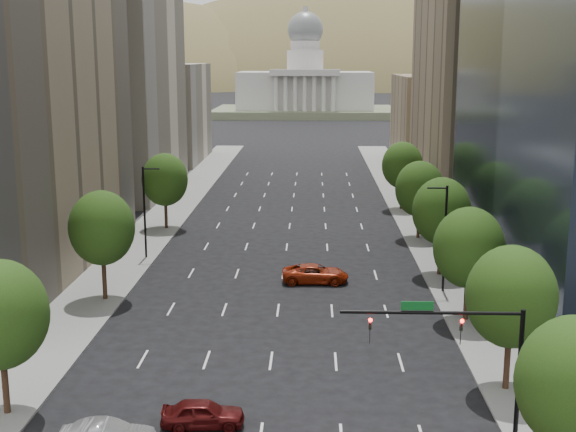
# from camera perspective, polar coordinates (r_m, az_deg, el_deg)

# --- Properties ---
(sidewalk_left) EXTENTS (6.00, 200.00, 0.15)m
(sidewalk_left) POSITION_cam_1_polar(r_m,az_deg,el_deg) (70.96, -13.02, -4.10)
(sidewalk_left) COLOR slate
(sidewalk_left) RESTS_ON ground
(sidewalk_right) EXTENTS (6.00, 200.00, 0.15)m
(sidewalk_right) POSITION_cam_1_polar(r_m,az_deg,el_deg) (69.82, 12.47, -4.33)
(sidewalk_right) COLOR slate
(sidewalk_right) RESTS_ON ground
(midrise_cream_left) EXTENTS (14.00, 30.00, 35.00)m
(midrise_cream_left) POSITION_cam_1_polar(r_m,az_deg,el_deg) (112.36, -12.58, 10.69)
(midrise_cream_left) COLOR beige
(midrise_cream_left) RESTS_ON ground
(filler_left) EXTENTS (14.00, 26.00, 18.00)m
(filler_left) POSITION_cam_1_polar(r_m,az_deg,el_deg) (144.92, -9.21, 7.64)
(filler_left) COLOR beige
(filler_left) RESTS_ON ground
(parking_tan_right) EXTENTS (14.00, 30.00, 30.00)m
(parking_tan_right) POSITION_cam_1_polar(r_m,az_deg,el_deg) (108.34, 13.98, 9.27)
(parking_tan_right) COLOR #8C7759
(parking_tan_right) RESTS_ON ground
(filler_right) EXTENTS (14.00, 26.00, 16.00)m
(filler_right) POSITION_cam_1_polar(r_m,az_deg,el_deg) (141.15, 11.07, 7.06)
(filler_right) COLOR #8C7759
(filler_right) RESTS_ON ground
(tree_right_0) EXTENTS (5.20, 5.20, 8.39)m
(tree_right_0) POSITION_cam_1_polar(r_m,az_deg,el_deg) (35.71, 20.79, -11.66)
(tree_right_0) COLOR #382316
(tree_right_0) RESTS_ON ground
(tree_right_1) EXTENTS (5.20, 5.20, 8.75)m
(tree_right_1) POSITION_cam_1_polar(r_m,az_deg,el_deg) (45.46, 16.40, -5.83)
(tree_right_1) COLOR #382316
(tree_right_1) RESTS_ON ground
(tree_right_2) EXTENTS (5.20, 5.20, 8.61)m
(tree_right_2) POSITION_cam_1_polar(r_m,az_deg,el_deg) (56.75, 13.41, -2.33)
(tree_right_2) COLOR #382316
(tree_right_2) RESTS_ON ground
(tree_right_3) EXTENTS (5.20, 5.20, 8.89)m
(tree_right_3) POSITION_cam_1_polar(r_m,az_deg,el_deg) (68.19, 11.45, 0.36)
(tree_right_3) COLOR #382316
(tree_right_3) RESTS_ON ground
(tree_right_4) EXTENTS (5.20, 5.20, 8.46)m
(tree_right_4) POSITION_cam_1_polar(r_m,az_deg,el_deg) (81.87, 9.84, 2.01)
(tree_right_4) COLOR #382316
(tree_right_4) RESTS_ON ground
(tree_right_5) EXTENTS (5.20, 5.20, 8.75)m
(tree_right_5) POSITION_cam_1_polar(r_m,az_deg,el_deg) (97.51, 8.57, 3.78)
(tree_right_5) COLOR #382316
(tree_right_5) RESTS_ON ground
(tree_left_0) EXTENTS (5.20, 5.20, 8.75)m
(tree_left_0) POSITION_cam_1_polar(r_m,az_deg,el_deg) (43.49, -20.82, -6.94)
(tree_left_0) COLOR #382316
(tree_left_0) RESTS_ON ground
(tree_left_1) EXTENTS (5.20, 5.20, 8.97)m
(tree_left_1) POSITION_cam_1_polar(r_m,az_deg,el_deg) (61.66, -13.80, -0.88)
(tree_left_1) COLOR #382316
(tree_left_1) RESTS_ON ground
(tree_left_2) EXTENTS (5.20, 5.20, 8.68)m
(tree_left_2) POSITION_cam_1_polar(r_m,az_deg,el_deg) (86.59, -9.23, 2.71)
(tree_left_2) COLOR #382316
(tree_left_2) RESTS_ON ground
(streetlight_rn) EXTENTS (1.70, 0.20, 9.00)m
(streetlight_rn) POSITION_cam_1_polar(r_m,az_deg,el_deg) (63.50, 11.65, -1.46)
(streetlight_rn) COLOR black
(streetlight_rn) RESTS_ON ground
(streetlight_ln) EXTENTS (1.70, 0.20, 9.00)m
(streetlight_ln) POSITION_cam_1_polar(r_m,az_deg,el_deg) (74.09, -10.67, 0.47)
(streetlight_ln) COLOR black
(streetlight_ln) RESTS_ON ground
(traffic_signal) EXTENTS (9.12, 0.40, 7.38)m
(traffic_signal) POSITION_cam_1_polar(r_m,az_deg,el_deg) (39.34, 13.56, -9.34)
(traffic_signal) COLOR black
(traffic_signal) RESTS_ON ground
(capitol) EXTENTS (60.00, 40.00, 35.20)m
(capitol) POSITION_cam_1_polar(r_m,az_deg,el_deg) (255.85, 1.28, 9.44)
(capitol) COLOR #596647
(capitol) RESTS_ON ground
(foothills) EXTENTS (720.00, 413.00, 263.00)m
(foothills) POSITION_cam_1_polar(r_m,az_deg,el_deg) (608.82, 4.89, 6.40)
(foothills) COLOR brown
(foothills) RESTS_ON ground
(car_maroon) EXTENTS (4.51, 2.07, 1.50)m
(car_maroon) POSITION_cam_1_polar(r_m,az_deg,el_deg) (41.61, -6.41, -14.51)
(car_maroon) COLOR #450B0B
(car_maroon) RESTS_ON ground
(car_red_far) EXTENTS (5.78, 2.73, 1.60)m
(car_red_far) POSITION_cam_1_polar(r_m,az_deg,el_deg) (66.00, 2.06, -4.34)
(car_red_far) COLOR maroon
(car_red_far) RESTS_ON ground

